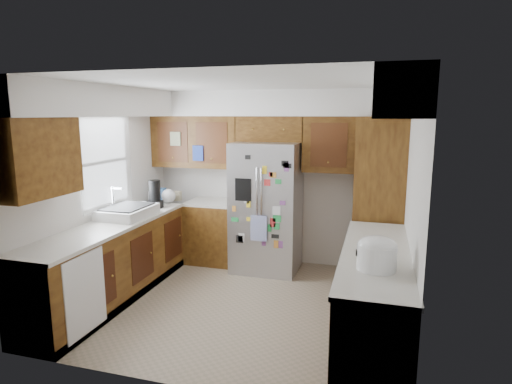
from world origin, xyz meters
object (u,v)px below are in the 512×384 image
pantry (379,202)px  rice_cooker (377,252)px  paper_towel (376,253)px  fridge (267,207)px

pantry → rice_cooker: size_ratio=6.55×
rice_cooker → paper_towel: bearing=103.0°
pantry → fridge: size_ratio=1.19×
fridge → paper_towel: fridge is taller
fridge → rice_cooker: size_ratio=5.48×
rice_cooker → fridge: bearing=124.9°
paper_towel → pantry: bearing=89.7°
fridge → rice_cooker: fridge is taller
rice_cooker → paper_towel: size_ratio=1.32×
pantry → fridge: 1.51m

